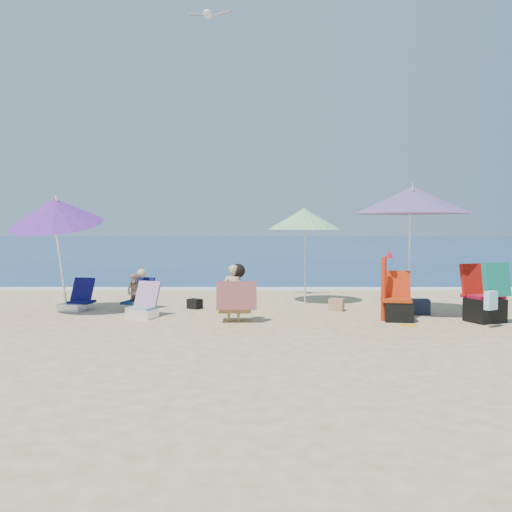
{
  "coord_description": "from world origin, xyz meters",
  "views": [
    {
      "loc": [
        -0.29,
        -9.85,
        1.67
      ],
      "look_at": [
        -0.3,
        1.0,
        1.1
      ],
      "focal_mm": 40.13,
      "sensor_mm": 36.0,
      "label": 1
    }
  ],
  "objects_px": {
    "chair_rainbow": "(143,308)",
    "person_left": "(136,292)",
    "umbrella_blue": "(55,211)",
    "chair_navy": "(77,302)",
    "person_center": "(235,294)",
    "furled_umbrella": "(385,282)",
    "camp_chair_left": "(398,306)",
    "camp_chair_right": "(486,300)",
    "seagull": "(208,14)",
    "umbrella_striped": "(304,219)",
    "umbrella_turquoise": "(412,200)"
  },
  "relations": [
    {
      "from": "umbrella_striped",
      "to": "camp_chair_left",
      "type": "bearing_deg",
      "value": -56.75
    },
    {
      "from": "camp_chair_left",
      "to": "camp_chair_right",
      "type": "distance_m",
      "value": 1.5
    },
    {
      "from": "camp_chair_right",
      "to": "umbrella_turquoise",
      "type": "bearing_deg",
      "value": 147.35
    },
    {
      "from": "seagull",
      "to": "person_left",
      "type": "bearing_deg",
      "value": -168.11
    },
    {
      "from": "person_left",
      "to": "umbrella_blue",
      "type": "bearing_deg",
      "value": -156.96
    },
    {
      "from": "umbrella_turquoise",
      "to": "camp_chair_right",
      "type": "relative_size",
      "value": 2.27
    },
    {
      "from": "umbrella_turquoise",
      "to": "camp_chair_right",
      "type": "distance_m",
      "value": 2.2
    },
    {
      "from": "umbrella_striped",
      "to": "furled_umbrella",
      "type": "distance_m",
      "value": 2.8
    },
    {
      "from": "umbrella_striped",
      "to": "chair_rainbow",
      "type": "bearing_deg",
      "value": -149.03
    },
    {
      "from": "umbrella_turquoise",
      "to": "seagull",
      "type": "distance_m",
      "value": 5.45
    },
    {
      "from": "umbrella_turquoise",
      "to": "camp_chair_left",
      "type": "distance_m",
      "value": 2.0
    },
    {
      "from": "umbrella_turquoise",
      "to": "chair_navy",
      "type": "distance_m",
      "value": 6.79
    },
    {
      "from": "umbrella_striped",
      "to": "person_left",
      "type": "distance_m",
      "value": 3.83
    },
    {
      "from": "umbrella_blue",
      "to": "seagull",
      "type": "bearing_deg",
      "value": 17.53
    },
    {
      "from": "umbrella_striped",
      "to": "seagull",
      "type": "distance_m",
      "value": 4.56
    },
    {
      "from": "person_left",
      "to": "seagull",
      "type": "distance_m",
      "value": 5.7
    },
    {
      "from": "umbrella_turquoise",
      "to": "chair_navy",
      "type": "relative_size",
      "value": 4.0
    },
    {
      "from": "furled_umbrella",
      "to": "chair_navy",
      "type": "distance_m",
      "value": 6.0
    },
    {
      "from": "person_left",
      "to": "umbrella_striped",
      "type": "bearing_deg",
      "value": 15.46
    },
    {
      "from": "furled_umbrella",
      "to": "camp_chair_right",
      "type": "relative_size",
      "value": 1.0
    },
    {
      "from": "person_center",
      "to": "umbrella_striped",
      "type": "bearing_deg",
      "value": 59.47
    },
    {
      "from": "camp_chair_left",
      "to": "chair_navy",
      "type": "bearing_deg",
      "value": 167.8
    },
    {
      "from": "furled_umbrella",
      "to": "person_center",
      "type": "relative_size",
      "value": 1.23
    },
    {
      "from": "chair_rainbow",
      "to": "person_left",
      "type": "bearing_deg",
      "value": 109.43
    },
    {
      "from": "person_center",
      "to": "furled_umbrella",
      "type": "bearing_deg",
      "value": 2.72
    },
    {
      "from": "furled_umbrella",
      "to": "person_center",
      "type": "xyz_separation_m",
      "value": [
        -2.63,
        -0.12,
        -0.19
      ]
    },
    {
      "from": "umbrella_turquoise",
      "to": "umbrella_blue",
      "type": "height_order",
      "value": "umbrella_turquoise"
    },
    {
      "from": "umbrella_striped",
      "to": "chair_navy",
      "type": "bearing_deg",
      "value": -168.51
    },
    {
      "from": "chair_rainbow",
      "to": "person_center",
      "type": "height_order",
      "value": "person_center"
    },
    {
      "from": "person_left",
      "to": "umbrella_turquoise",
      "type": "bearing_deg",
      "value": -8.03
    },
    {
      "from": "umbrella_striped",
      "to": "umbrella_blue",
      "type": "distance_m",
      "value": 5.03
    },
    {
      "from": "umbrella_blue",
      "to": "furled_umbrella",
      "type": "distance_m",
      "value": 6.2
    },
    {
      "from": "chair_navy",
      "to": "chair_rainbow",
      "type": "bearing_deg",
      "value": -31.42
    },
    {
      "from": "umbrella_blue",
      "to": "chair_navy",
      "type": "bearing_deg",
      "value": 72.06
    },
    {
      "from": "umbrella_blue",
      "to": "person_center",
      "type": "height_order",
      "value": "umbrella_blue"
    },
    {
      "from": "umbrella_striped",
      "to": "person_center",
      "type": "relative_size",
      "value": 2.06
    },
    {
      "from": "umbrella_blue",
      "to": "person_left",
      "type": "distance_m",
      "value": 2.17
    },
    {
      "from": "chair_rainbow",
      "to": "camp_chair_right",
      "type": "relative_size",
      "value": 0.6
    },
    {
      "from": "chair_rainbow",
      "to": "person_left",
      "type": "xyz_separation_m",
      "value": [
        -0.32,
        0.91,
        0.2
      ]
    },
    {
      "from": "umbrella_blue",
      "to": "person_left",
      "type": "relative_size",
      "value": 2.93
    },
    {
      "from": "person_left",
      "to": "seagull",
      "type": "relative_size",
      "value": 0.92
    },
    {
      "from": "chair_rainbow",
      "to": "chair_navy",
      "type": "bearing_deg",
      "value": 148.58
    },
    {
      "from": "camp_chair_right",
      "to": "person_center",
      "type": "xyz_separation_m",
      "value": [
        -4.35,
        0.03,
        0.11
      ]
    },
    {
      "from": "camp_chair_right",
      "to": "person_left",
      "type": "distance_m",
      "value": 6.53
    },
    {
      "from": "person_center",
      "to": "camp_chair_left",
      "type": "bearing_deg",
      "value": 2.3
    },
    {
      "from": "person_left",
      "to": "camp_chair_left",
      "type": "bearing_deg",
      "value": -14.94
    },
    {
      "from": "furled_umbrella",
      "to": "chair_rainbow",
      "type": "height_order",
      "value": "furled_umbrella"
    },
    {
      "from": "camp_chair_right",
      "to": "camp_chair_left",
      "type": "bearing_deg",
      "value": 174.37
    },
    {
      "from": "umbrella_blue",
      "to": "umbrella_turquoise",
      "type": "bearing_deg",
      "value": -1.35
    },
    {
      "from": "umbrella_striped",
      "to": "person_left",
      "type": "bearing_deg",
      "value": -164.54
    }
  ]
}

